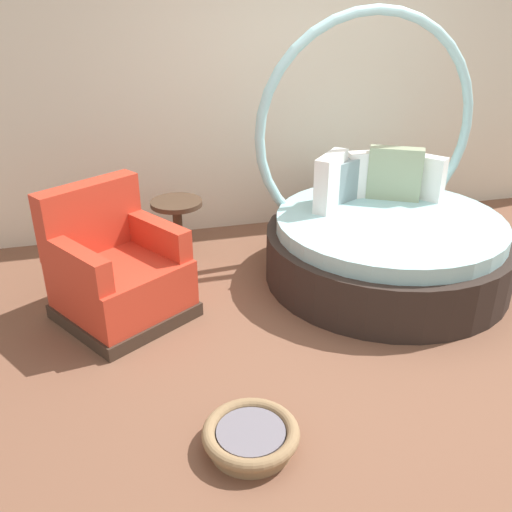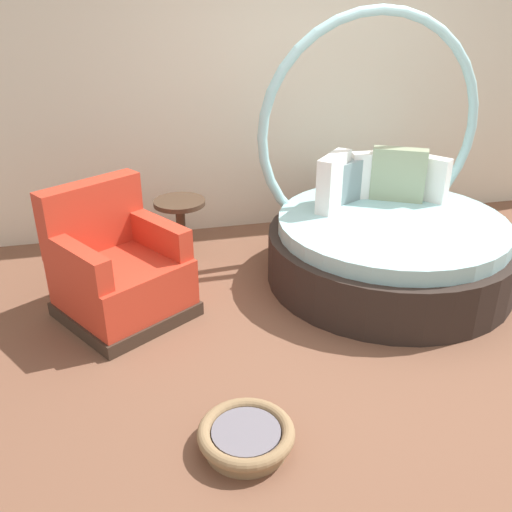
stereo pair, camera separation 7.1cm
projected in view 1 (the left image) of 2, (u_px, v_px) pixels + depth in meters
name	position (u px, v px, depth m)	size (l,w,h in m)	color
ground_plane	(360.00, 329.00, 3.95)	(8.00, 8.00, 0.02)	brown
back_wall	(280.00, 82.00, 5.16)	(8.00, 0.12, 2.71)	silver
round_daybed	(383.00, 230.00, 4.53)	(1.94, 1.94, 2.04)	#2D231E
red_armchair	(117.00, 273.00, 3.97)	(1.10, 1.10, 0.94)	#38281E
pet_basket	(251.00, 436.00, 2.91)	(0.51, 0.51, 0.13)	#8E704C
side_table	(177.00, 211.00, 4.79)	(0.44, 0.44, 0.52)	#473323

